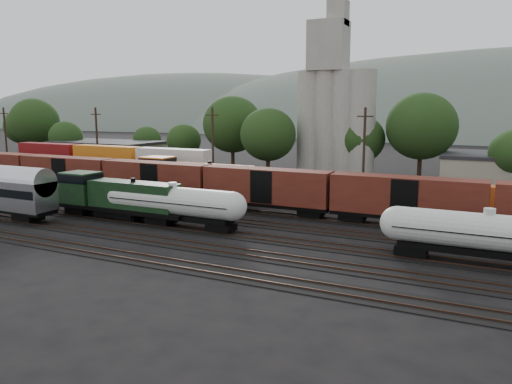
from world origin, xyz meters
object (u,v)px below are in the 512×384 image
at_px(tank_car_a, 173,202).
at_px(orange_locomotive, 188,177).
at_px(green_locomotive, 111,196).
at_px(grain_silo, 334,112).

bearing_deg(tank_car_a, orange_locomotive, 118.74).
xyz_separation_m(green_locomotive, orange_locomotive, (-0.18, 15.00, 0.18)).
height_order(green_locomotive, orange_locomotive, orange_locomotive).
xyz_separation_m(tank_car_a, orange_locomotive, (-8.23, 15.00, 0.26)).
bearing_deg(grain_silo, green_locomotive, -106.04).
distance_m(tank_car_a, grain_silo, 42.08).
bearing_deg(tank_car_a, grain_silo, 84.78).
bearing_deg(tank_car_a, green_locomotive, 180.00).
height_order(orange_locomotive, grain_silo, grain_silo).
height_order(green_locomotive, tank_car_a, green_locomotive).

